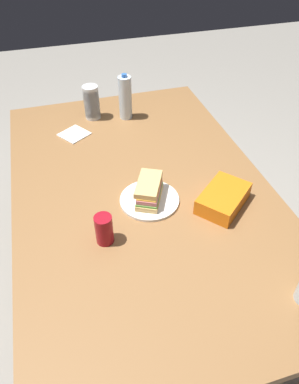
% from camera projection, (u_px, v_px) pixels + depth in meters
% --- Properties ---
extents(ground_plane, '(8.00, 8.00, 0.00)m').
position_uv_depth(ground_plane, '(144.00, 285.00, 2.07)').
color(ground_plane, gray).
extents(dining_table, '(1.75, 1.10, 0.75)m').
position_uv_depth(dining_table, '(142.00, 200.00, 1.62)').
color(dining_table, olive).
rests_on(dining_table, ground_plane).
extents(paper_plate, '(0.25, 0.25, 0.01)m').
position_uv_depth(paper_plate, '(150.00, 200.00, 1.50)').
color(paper_plate, white).
rests_on(paper_plate, dining_table).
extents(sandwich, '(0.21, 0.16, 0.08)m').
position_uv_depth(sandwich, '(149.00, 191.00, 1.47)').
color(sandwich, '#DBB26B').
rests_on(sandwich, paper_plate).
extents(soda_can_red, '(0.07, 0.07, 0.12)m').
position_uv_depth(soda_can_red, '(104.00, 229.00, 1.30)').
color(soda_can_red, maroon).
rests_on(soda_can_red, dining_table).
extents(chip_bag, '(0.26, 0.27, 0.07)m').
position_uv_depth(chip_bag, '(223.00, 198.00, 1.46)').
color(chip_bag, orange).
rests_on(chip_bag, dining_table).
extents(plastic_cup_stack, '(0.08, 0.08, 0.18)m').
position_uv_depth(plastic_cup_stack, '(92.00, 102.00, 1.96)').
color(plastic_cup_stack, silver).
rests_on(plastic_cup_stack, dining_table).
extents(water_bottle_spare, '(0.07, 0.07, 0.25)m').
position_uv_depth(water_bottle_spare, '(125.00, 98.00, 1.94)').
color(water_bottle_spare, silver).
rests_on(water_bottle_spare, dining_table).
extents(paper_napkin, '(0.18, 0.18, 0.01)m').
position_uv_depth(paper_napkin, '(74.00, 134.00, 1.88)').
color(paper_napkin, white).
rests_on(paper_napkin, dining_table).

